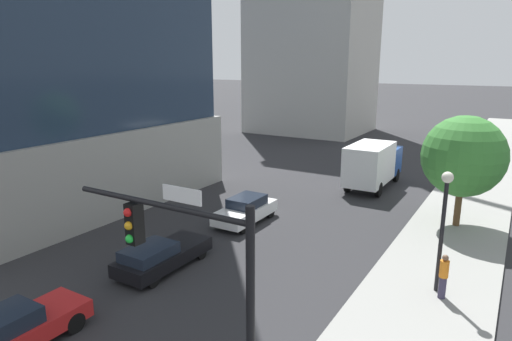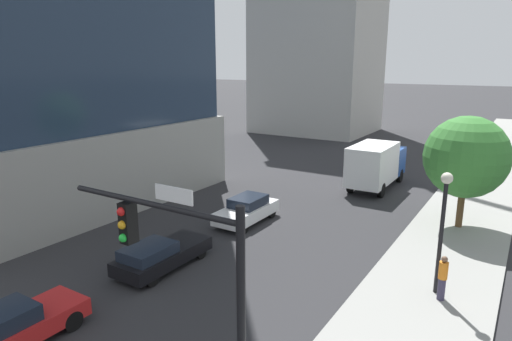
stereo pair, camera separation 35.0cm
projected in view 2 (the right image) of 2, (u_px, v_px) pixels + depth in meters
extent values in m
cube|color=gray|center=(450.00, 248.00, 22.00)|extent=(5.01, 120.00, 0.15)
cube|color=gray|center=(31.00, 156.00, 31.58)|extent=(19.90, 19.35, 5.08)
cube|color=#B2AFA8|center=(319.00, 9.00, 56.80)|extent=(14.34, 12.41, 31.32)
cylinder|color=black|center=(241.00, 337.00, 9.74)|extent=(0.20, 0.20, 6.05)
cylinder|color=black|center=(150.00, 204.00, 10.45)|extent=(5.16, 0.14, 0.14)
cube|color=black|center=(128.00, 223.00, 11.01)|extent=(0.32, 0.36, 1.05)
sphere|color=red|center=(121.00, 212.00, 10.77)|extent=(0.22, 0.22, 0.22)
sphere|color=orange|center=(122.00, 225.00, 10.85)|extent=(0.22, 0.22, 0.22)
sphere|color=green|center=(123.00, 238.00, 10.93)|extent=(0.22, 0.22, 0.22)
cube|color=white|center=(174.00, 195.00, 9.97)|extent=(1.10, 0.04, 0.36)
cylinder|color=black|center=(441.00, 239.00, 17.15)|extent=(0.16, 0.16, 4.50)
sphere|color=silver|center=(447.00, 178.00, 16.58)|extent=(0.44, 0.44, 0.44)
cylinder|color=brown|center=(460.00, 207.00, 24.50)|extent=(0.36, 0.36, 2.29)
sphere|color=#387F33|center=(466.00, 157.00, 23.84)|extent=(4.43, 4.43, 4.43)
cube|color=red|center=(16.00, 329.00, 14.41)|extent=(1.77, 4.50, 0.62)
cylinder|color=black|center=(46.00, 308.00, 16.13)|extent=(0.22, 0.71, 0.71)
cylinder|color=black|center=(73.00, 321.00, 15.33)|extent=(0.22, 0.71, 0.71)
cube|color=black|center=(164.00, 255.00, 20.05)|extent=(1.89, 4.72, 0.60)
cube|color=#19212D|center=(148.00, 251.00, 19.18)|extent=(1.59, 2.27, 0.48)
cylinder|color=black|center=(174.00, 245.00, 21.86)|extent=(0.22, 0.63, 0.63)
cylinder|color=black|center=(201.00, 252.00, 21.00)|extent=(0.22, 0.63, 0.63)
cylinder|color=black|center=(124.00, 270.00, 19.22)|extent=(0.22, 0.63, 0.63)
cylinder|color=black|center=(152.00, 279.00, 18.36)|extent=(0.22, 0.63, 0.63)
cube|color=silver|center=(246.00, 212.00, 25.64)|extent=(1.85, 4.40, 0.67)
cube|color=#19212D|center=(248.00, 201.00, 25.65)|extent=(1.56, 2.17, 0.54)
cylinder|color=black|center=(249.00, 207.00, 27.36)|extent=(0.22, 0.71, 0.71)
cylinder|color=black|center=(272.00, 212.00, 26.52)|extent=(0.22, 0.71, 0.71)
cylinder|color=black|center=(220.00, 222.00, 24.90)|extent=(0.22, 0.71, 0.71)
cylinder|color=black|center=(244.00, 227.00, 24.06)|extent=(0.22, 0.71, 0.71)
cube|color=#1E4799|center=(386.00, 160.00, 34.74)|extent=(2.50, 1.95, 2.06)
cube|color=white|center=(372.00, 164.00, 31.74)|extent=(2.50, 4.85, 2.75)
cylinder|color=black|center=(372.00, 172.00, 35.57)|extent=(0.30, 1.02, 1.02)
cylinder|color=black|center=(400.00, 176.00, 34.44)|extent=(0.30, 1.02, 1.02)
cylinder|color=black|center=(351.00, 185.00, 31.65)|extent=(0.30, 1.02, 1.02)
cylinder|color=black|center=(381.00, 190.00, 30.52)|extent=(0.30, 1.02, 1.02)
cylinder|color=#38334C|center=(441.00, 289.00, 17.02)|extent=(0.28, 0.28, 0.88)
cylinder|color=orange|center=(443.00, 270.00, 16.84)|extent=(0.34, 0.34, 0.68)
sphere|color=brown|center=(445.00, 259.00, 16.73)|extent=(0.24, 0.24, 0.24)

